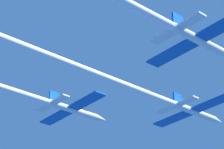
# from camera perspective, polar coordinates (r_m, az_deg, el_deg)

# --- Properties ---
(jet_lead) EXTENTS (17.42, 63.71, 2.88)m
(jet_lead) POSITION_cam_1_polar(r_m,az_deg,el_deg) (70.11, -0.35, -0.54)
(jet_lead) COLOR silver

